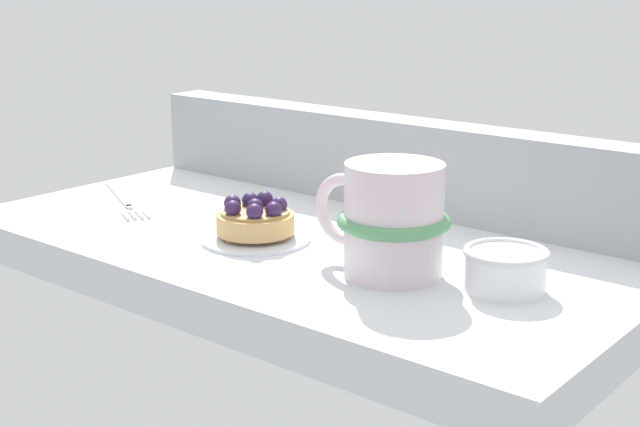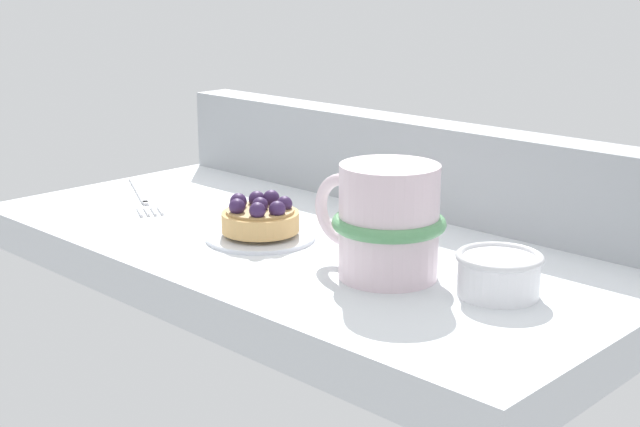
% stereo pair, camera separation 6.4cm
% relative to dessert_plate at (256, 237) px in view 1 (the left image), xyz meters
% --- Properties ---
extents(ground_plane, '(0.68, 0.35, 0.04)m').
position_rel_dessert_plate_xyz_m(ground_plane, '(0.02, 0.04, -0.02)').
color(ground_plane, silver).
extents(window_rail_back, '(0.66, 0.05, 0.10)m').
position_rel_dessert_plate_xyz_m(window_rail_back, '(0.02, 0.19, 0.04)').
color(window_rail_back, '#9EA3A8').
rests_on(window_rail_back, ground_plane).
extents(dessert_plate, '(0.11, 0.11, 0.01)m').
position_rel_dessert_plate_xyz_m(dessert_plate, '(0.00, 0.00, 0.00)').
color(dessert_plate, silver).
rests_on(dessert_plate, ground_plane).
extents(raspberry_tart, '(0.07, 0.07, 0.04)m').
position_rel_dessert_plate_xyz_m(raspberry_tart, '(-0.00, 0.00, 0.02)').
color(raspberry_tart, tan).
rests_on(raspberry_tart, dessert_plate).
extents(coffee_mug, '(0.13, 0.10, 0.10)m').
position_rel_dessert_plate_xyz_m(coffee_mug, '(0.16, 0.00, 0.04)').
color(coffee_mug, silver).
rests_on(coffee_mug, ground_plane).
extents(dessert_fork, '(0.17, 0.10, 0.01)m').
position_rel_dessert_plate_xyz_m(dessert_fork, '(-0.22, 0.01, -0.00)').
color(dessert_fork, silver).
rests_on(dessert_fork, ground_plane).
extents(sugar_bowl, '(0.07, 0.07, 0.03)m').
position_rel_dessert_plate_xyz_m(sugar_bowl, '(0.25, 0.03, 0.02)').
color(sugar_bowl, white).
rests_on(sugar_bowl, ground_plane).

